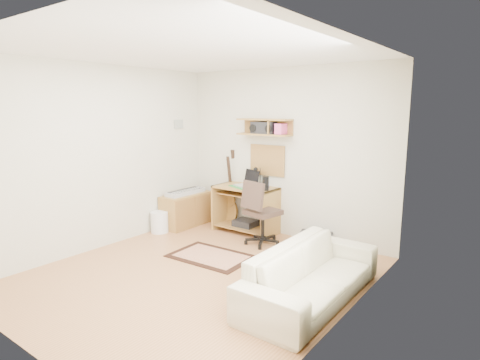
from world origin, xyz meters
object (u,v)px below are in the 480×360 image
Objects in this scene: sofa at (312,265)px; task_chair at (263,212)px; desk at (246,209)px; printer at (316,240)px; cabinet at (186,210)px.

task_chair is at bearing 50.40° from sofa.
task_chair reaches higher than desk.
cabinet is at bearing 170.81° from printer.
desk is 0.52× the size of sofa.
sofa is at bearing -21.30° from cabinet.
sofa is (2.96, -1.15, 0.10)m from cabinet.
desk is 1.26m from printer.
cabinet is (-1.04, -0.31, -0.10)m from desk.
desk is at bearing 160.78° from task_chair.
sofa reaches higher than printer.
task_chair reaches higher than sofa.
printer is 1.70m from sofa.
cabinet is at bearing 68.70° from sofa.
cabinet is 3.18m from sofa.
desk is 0.65m from task_chair.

